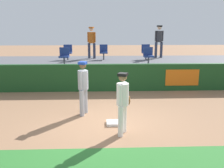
# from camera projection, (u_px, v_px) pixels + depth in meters

# --- Properties ---
(ground_plane) EXTENTS (60.00, 60.00, 0.00)m
(ground_plane) POSITION_uv_depth(u_px,v_px,m) (109.00, 124.00, 7.54)
(ground_plane) COLOR #936B4C
(first_base) EXTENTS (0.40, 0.40, 0.08)m
(first_base) POSITION_uv_depth(u_px,v_px,m) (113.00, 123.00, 7.50)
(first_base) COLOR white
(first_base) RESTS_ON ground_plane
(player_fielder_home) EXTENTS (0.46, 0.48, 1.69)m
(player_fielder_home) POSITION_uv_depth(u_px,v_px,m) (123.00, 100.00, 6.62)
(player_fielder_home) COLOR white
(player_fielder_home) RESTS_ON ground_plane
(player_runner_visitor) EXTENTS (0.42, 0.47, 1.76)m
(player_runner_visitor) POSITION_uv_depth(u_px,v_px,m) (83.00, 84.00, 8.11)
(player_runner_visitor) COLOR #9EA3AD
(player_runner_visitor) RESTS_ON ground_plane
(field_wall) EXTENTS (18.00, 0.26, 1.21)m
(field_wall) POSITION_uv_depth(u_px,v_px,m) (107.00, 78.00, 11.18)
(field_wall) COLOR #19471E
(field_wall) RESTS_ON ground_plane
(bleacher_platform) EXTENTS (18.00, 4.80, 0.98)m
(bleacher_platform) POSITION_uv_depth(u_px,v_px,m) (106.00, 70.00, 13.70)
(bleacher_platform) COLOR #59595E
(bleacher_platform) RESTS_ON ground_plane
(seat_back_left) EXTENTS (0.48, 0.44, 0.84)m
(seat_back_left) POSITION_uv_depth(u_px,v_px,m) (68.00, 51.00, 14.05)
(seat_back_left) COLOR #4C4C51
(seat_back_left) RESTS_ON bleacher_platform
(seat_front_left) EXTENTS (0.47, 0.44, 0.84)m
(seat_front_left) POSITION_uv_depth(u_px,v_px,m) (64.00, 55.00, 12.31)
(seat_front_left) COLOR #4C4C51
(seat_front_left) RESTS_ON bleacher_platform
(seat_back_right) EXTENTS (0.47, 0.44, 0.84)m
(seat_back_right) POSITION_uv_depth(u_px,v_px,m) (146.00, 51.00, 14.22)
(seat_back_right) COLOR #4C4C51
(seat_back_right) RESTS_ON bleacher_platform
(seat_front_right) EXTENTS (0.47, 0.44, 0.84)m
(seat_front_right) POSITION_uv_depth(u_px,v_px,m) (148.00, 55.00, 12.47)
(seat_front_right) COLOR #4C4C51
(seat_front_right) RESTS_ON bleacher_platform
(seat_back_center) EXTENTS (0.44, 0.44, 0.84)m
(seat_back_center) POSITION_uv_depth(u_px,v_px,m) (104.00, 51.00, 14.13)
(seat_back_center) COLOR #4C4C51
(seat_back_center) RESTS_ON bleacher_platform
(spectator_hooded) EXTENTS (0.49, 0.43, 1.81)m
(spectator_hooded) POSITION_uv_depth(u_px,v_px,m) (92.00, 40.00, 14.53)
(spectator_hooded) COLOR #33384C
(spectator_hooded) RESTS_ON bleacher_platform
(spectator_capped) EXTENTS (0.52, 0.41, 1.89)m
(spectator_capped) POSITION_uv_depth(u_px,v_px,m) (159.00, 39.00, 14.80)
(spectator_capped) COLOR #33384C
(spectator_capped) RESTS_ON bleacher_platform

